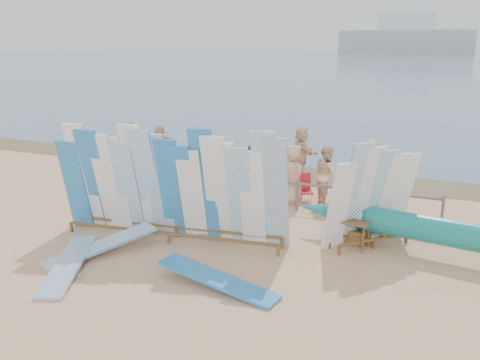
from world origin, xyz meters
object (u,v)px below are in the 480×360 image
at_px(beachgoer_5, 302,151).
at_px(beachgoer_1, 131,144).
at_px(main_surfboard_rack, 171,189).
at_px(beach_chair_right, 303,193).
at_px(beach_chair_left, 235,185).
at_px(beachgoer_6, 294,174).
at_px(outrigger_canoe, 439,233).
at_px(beachgoer_2, 200,163).
at_px(flat_board_e, 102,254).
at_px(beachgoer_11, 160,143).
at_px(flat_board_a, 69,271).
at_px(beachgoer_9, 372,164).
at_px(stroller, 278,189).
at_px(beachgoer_4, 259,157).
at_px(beachgoer_extra_1, 134,150).
at_px(side_surfboard_rack, 371,199).
at_px(vendor_table, 352,232).
at_px(flat_board_d, 217,287).
at_px(beachgoer_8, 327,174).

bearing_deg(beachgoer_5, beachgoer_1, 60.76).
relative_size(main_surfboard_rack, beach_chair_right, 6.97).
height_order(beach_chair_left, beachgoer_6, beachgoer_6).
xyz_separation_m(outrigger_canoe, beachgoer_2, (-7.72, 3.22, 0.20)).
height_order(flat_board_e, beachgoer_11, beachgoer_11).
relative_size(flat_board_a, flat_board_e, 1.00).
distance_m(beachgoer_9, beachgoer_1, 9.26).
height_order(beach_chair_left, stroller, stroller).
height_order(outrigger_canoe, beachgoer_1, beachgoer_1).
distance_m(beach_chair_right, beachgoer_9, 2.90).
distance_m(beachgoer_9, beachgoer_4, 3.81).
distance_m(stroller, beachgoer_5, 3.31).
height_order(beachgoer_2, beachgoer_extra_1, beachgoer_2).
relative_size(side_surfboard_rack, beachgoer_1, 1.48).
xyz_separation_m(vendor_table, flat_board_e, (-5.30, -2.71, -0.38)).
xyz_separation_m(stroller, beachgoer_extra_1, (-6.27, 1.45, 0.41)).
xyz_separation_m(stroller, beachgoer_1, (-6.81, 1.99, 0.51)).
bearing_deg(flat_board_d, beachgoer_5, 14.96).
distance_m(outrigger_canoe, flat_board_a, 8.32).
xyz_separation_m(beachgoer_8, beachgoer_extra_1, (-7.69, 1.10, -0.12)).
xyz_separation_m(main_surfboard_rack, flat_board_e, (-1.09, -1.42, -1.33)).
bearing_deg(beachgoer_8, outrigger_canoe, -167.85).
bearing_deg(main_surfboard_rack, beachgoer_extra_1, 124.45).
bearing_deg(stroller, beachgoer_5, 76.25).
relative_size(vendor_table, flat_board_e, 0.42).
distance_m(beachgoer_6, beachgoer_2, 3.48).
bearing_deg(main_surfboard_rack, beachgoer_9, 53.11).
bearing_deg(side_surfboard_rack, flat_board_d, -171.58).
bearing_deg(beachgoer_extra_1, main_surfboard_rack, 23.86).
relative_size(beachgoer_9, beachgoer_5, 0.93).
bearing_deg(beachgoer_2, flat_board_e, -134.82).
bearing_deg(flat_board_e, beachgoer_5, 103.94).
relative_size(flat_board_d, beachgoer_1, 1.50).
relative_size(beachgoer_6, beachgoer_1, 1.01).
xyz_separation_m(beachgoer_9, beachgoer_11, (-8.69, 0.73, -0.08)).
bearing_deg(beachgoer_4, beachgoer_6, 144.18).
height_order(flat_board_e, beachgoer_extra_1, beachgoer_extra_1).
distance_m(vendor_table, beachgoer_8, 3.49).
relative_size(main_surfboard_rack, beachgoer_9, 3.53).
bearing_deg(beach_chair_right, stroller, 172.65).
bearing_deg(beachgoer_2, stroller, -58.53).
bearing_deg(flat_board_a, beachgoer_5, 52.63).
bearing_deg(beach_chair_left, outrigger_canoe, -26.81).
distance_m(side_surfboard_rack, stroller, 4.16).
bearing_deg(beachgoer_9, beachgoer_2, -99.35).
relative_size(stroller, beachgoer_5, 0.53).
relative_size(beach_chair_right, beachgoer_4, 0.45).
bearing_deg(beachgoer_4, beachgoer_extra_1, 8.54).
xyz_separation_m(main_surfboard_rack, outrigger_canoe, (6.17, 1.36, -0.70)).
bearing_deg(beachgoer_extra_1, outrigger_canoe, 51.81).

